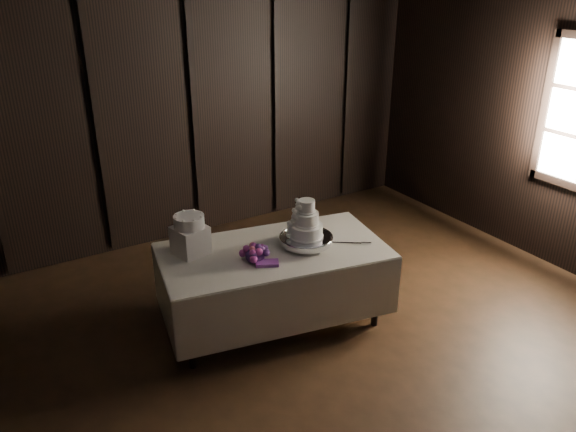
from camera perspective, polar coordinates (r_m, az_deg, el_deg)
The scene contains 8 objects.
room at distance 3.83m, azimuth 10.78°, elevation -0.26°, with size 6.08×7.08×3.08m.
display_table at distance 5.13m, azimuth -1.44°, elevation -6.83°, with size 2.15×1.39×0.76m.
cake_stand at distance 5.01m, azimuth 1.85°, elevation -2.55°, with size 0.48×0.48×0.09m, color silver.
wedding_cake at distance 4.91m, azimuth 1.72°, elevation -0.77°, with size 0.33×0.29×0.35m.
bouquet at distance 4.76m, azimuth -3.37°, elevation -3.81°, with size 0.30×0.40×0.19m, color #D05B6D, non-canonical shape.
box_pedestal at distance 4.92m, azimuth -9.88°, elevation -2.42°, with size 0.26×0.26×0.25m, color white.
small_cake at distance 4.85m, azimuth -10.03°, elevation -0.54°, with size 0.26×0.26×0.10m, color white.
cake_knife at distance 5.09m, azimuth 5.88°, elevation -2.72°, with size 0.37×0.02×0.01m, color silver.
Camera 1 is at (-2.39, -2.56, 3.05)m, focal length 35.00 mm.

